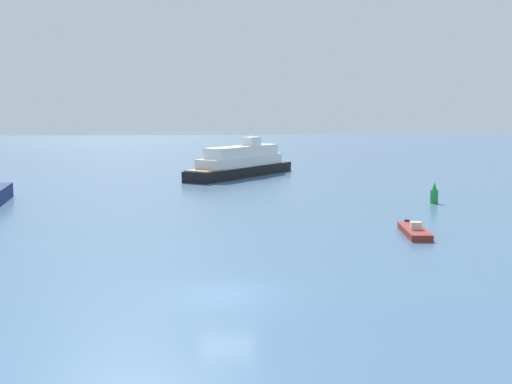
# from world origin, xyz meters

# --- Properties ---
(ground_plane) EXTENTS (400.00, 400.00, 0.00)m
(ground_plane) POSITION_xyz_m (0.00, 0.00, 0.00)
(ground_plane) COLOR #476B8E
(white_riverboat) EXTENTS (14.95, 18.24, 6.40)m
(white_riverboat) POSITION_xyz_m (3.93, 53.67, 1.70)
(white_riverboat) COLOR black
(white_riverboat) RESTS_ON ground
(fishing_skiff) EXTENTS (2.07, 5.56, 0.94)m
(fishing_skiff) POSITION_xyz_m (13.28, 13.33, 0.25)
(fishing_skiff) COLOR maroon
(fishing_skiff) RESTS_ON ground
(channel_buoy_green) EXTENTS (0.70, 0.70, 1.90)m
(channel_buoy_green) POSITION_xyz_m (20.04, 27.85, 0.81)
(channel_buoy_green) COLOR green
(channel_buoy_green) RESTS_ON ground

